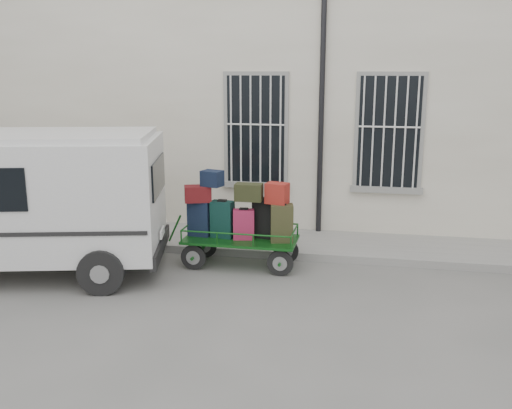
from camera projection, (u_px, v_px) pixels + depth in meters
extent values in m
plane|color=#61615C|center=(246.00, 285.00, 9.44)|extent=(80.00, 80.00, 0.00)
cube|color=beige|center=(291.00, 89.00, 13.99)|extent=(24.00, 5.00, 6.00)
cylinder|color=black|center=(322.00, 104.00, 11.40)|extent=(0.11, 0.11, 5.60)
cube|color=black|center=(256.00, 130.00, 11.83)|extent=(1.20, 0.08, 2.20)
cube|color=gray|center=(256.00, 184.00, 12.08)|extent=(1.45, 0.22, 0.12)
cube|color=black|center=(389.00, 132.00, 11.34)|extent=(1.20, 0.08, 2.20)
cube|color=gray|center=(386.00, 189.00, 11.59)|extent=(1.45, 0.22, 0.12)
cube|color=gray|center=(268.00, 242.00, 11.52)|extent=(24.00, 1.70, 0.15)
cylinder|color=black|center=(194.00, 257.00, 10.09)|extent=(0.46, 0.06, 0.46)
cylinder|color=gray|center=(194.00, 257.00, 10.09)|extent=(0.25, 0.09, 0.25)
cylinder|color=black|center=(205.00, 246.00, 10.76)|extent=(0.46, 0.06, 0.46)
cylinder|color=gray|center=(205.00, 246.00, 10.76)|extent=(0.25, 0.09, 0.25)
cylinder|color=black|center=(280.00, 263.00, 9.79)|extent=(0.46, 0.06, 0.46)
cylinder|color=gray|center=(280.00, 263.00, 9.79)|extent=(0.25, 0.09, 0.25)
cylinder|color=black|center=(286.00, 251.00, 10.45)|extent=(0.46, 0.06, 0.46)
cylinder|color=gray|center=(286.00, 251.00, 10.45)|extent=(0.25, 0.09, 0.25)
cube|color=#125017|center=(241.00, 239.00, 10.21)|extent=(2.03, 0.95, 0.05)
cylinder|color=#125017|center=(175.00, 228.00, 10.42)|extent=(0.27, 0.04, 0.51)
cube|color=black|center=(200.00, 218.00, 10.31)|extent=(0.43, 0.29, 0.64)
cube|color=black|center=(199.00, 200.00, 10.24)|extent=(0.16, 0.12, 0.03)
cube|color=black|center=(222.00, 219.00, 10.20)|extent=(0.43, 0.28, 0.66)
cube|color=black|center=(222.00, 200.00, 10.12)|extent=(0.16, 0.11, 0.03)
cube|color=#971B42|center=(244.00, 224.00, 10.09)|extent=(0.40, 0.24, 0.54)
cube|color=black|center=(244.00, 209.00, 10.02)|extent=(0.15, 0.09, 0.03)
cube|color=black|center=(263.00, 218.00, 10.18)|extent=(0.39, 0.26, 0.71)
cube|color=black|center=(263.00, 198.00, 10.10)|extent=(0.15, 0.10, 0.03)
cube|color=#282D16|center=(282.00, 223.00, 9.94)|extent=(0.43, 0.34, 0.67)
cube|color=black|center=(282.00, 204.00, 9.86)|extent=(0.16, 0.14, 0.03)
cube|color=#521013|center=(198.00, 194.00, 10.16)|extent=(0.54, 0.42, 0.29)
cube|color=#2D2E17|center=(249.00, 192.00, 9.94)|extent=(0.48, 0.27, 0.30)
cube|color=maroon|center=(277.00, 193.00, 9.91)|extent=(0.43, 0.35, 0.36)
cube|color=black|center=(212.00, 178.00, 10.07)|extent=(0.42, 0.36, 0.28)
cube|color=silver|center=(17.00, 196.00, 9.64)|extent=(5.10, 3.09, 1.95)
cube|color=silver|center=(11.00, 136.00, 9.40)|extent=(4.86, 2.89, 0.11)
cube|color=black|center=(158.00, 176.00, 9.67)|extent=(0.39, 1.48, 0.59)
cube|color=black|center=(160.00, 246.00, 9.95)|extent=(0.56, 1.97, 0.24)
cube|color=white|center=(162.00, 232.00, 9.90)|extent=(0.14, 0.45, 0.13)
cylinder|color=black|center=(101.00, 272.00, 8.98)|extent=(0.77, 0.40, 0.74)
cylinder|color=black|center=(124.00, 236.00, 10.91)|extent=(0.77, 0.40, 0.74)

